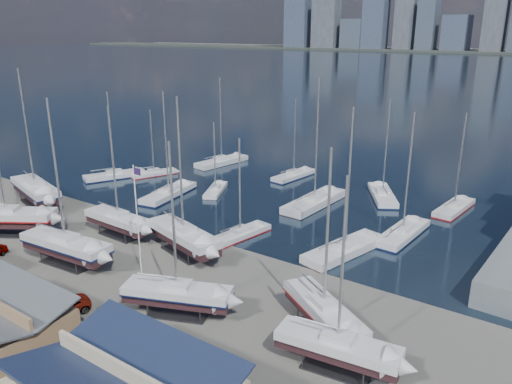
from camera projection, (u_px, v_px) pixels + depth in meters
The scene contains 25 objects.
ground at pixel (142, 268), 53.44m from camera, with size 1400.00×1400.00×0.00m, color #605E59.
sailboat_cradle_0 at pixel (35, 189), 72.18m from camera, with size 12.66×6.46×19.42m.
sailboat_cradle_1 at pixel (7, 217), 61.59m from camera, with size 11.78×9.16×18.91m.
sailboat_cradle_2 at pixel (118, 220), 61.05m from camera, with size 9.91×3.09×16.03m.
sailboat_cradle_3 at pixel (66, 245), 53.69m from camera, with size 11.42×4.08×17.94m.
sailboat_cradle_4 at pixel (184, 236), 56.21m from camera, with size 11.39×5.82×17.77m.
sailboat_cradle_5 at pixel (177, 294), 44.08m from camera, with size 10.09×6.21×15.82m.
sailboat_cradle_6 at pixel (324, 311), 41.29m from camera, with size 9.83×7.63×15.98m.
sailboat_cradle_7 at pixel (338, 347), 36.77m from camera, with size 9.52×3.72×15.20m.
sailboat_moored_0 at pixel (115, 177), 85.40m from camera, with size 6.99×10.53×15.37m.
sailboat_moored_1 at pixel (154, 174), 86.95m from camera, with size 5.26×8.24×11.98m.
sailboat_moored_2 at pixel (222, 163), 94.17m from camera, with size 4.78×11.47×16.80m.
sailboat_moored_3 at pixel (169, 195), 76.09m from camera, with size 4.93×11.51×16.67m.
sailboat_moored_4 at pixel (216, 191), 77.90m from camera, with size 5.30×7.89×11.66m.
sailboat_moored_5 at pixel (294, 176), 85.56m from camera, with size 3.78×9.67×14.08m.
sailboat_moored_6 at pixel (240, 235), 61.14m from camera, with size 3.84×8.95×12.95m.
sailboat_moored_7 at pixel (314, 204), 72.12m from camera, with size 4.14×12.82×19.13m.
sailboat_moored_8 at pixel (382, 197), 75.20m from camera, with size 7.96×10.59×15.80m.
sailboat_moored_9 at pixel (345, 251), 56.65m from camera, with size 5.88×12.01×17.48m.
sailboat_moored_10 at pixel (402, 235), 61.21m from camera, with size 3.63×10.94×16.13m.
sailboat_moored_11 at pixel (454, 209), 69.98m from camera, with size 3.67×9.90×14.46m.
car_b at pixel (12, 282), 48.75m from camera, with size 1.73×4.96×1.64m, color gray.
car_c at pixel (60, 308), 44.33m from camera, with size 2.35×5.10×1.42m, color gray.
car_d at pixel (87, 332), 40.79m from camera, with size 2.18×5.37×1.56m, color gray.
flagpole at pixel (137, 213), 50.27m from camera, with size 1.03×0.12×11.68m.
Camera 1 is at (37.63, -42.60, 24.32)m, focal length 35.00 mm.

